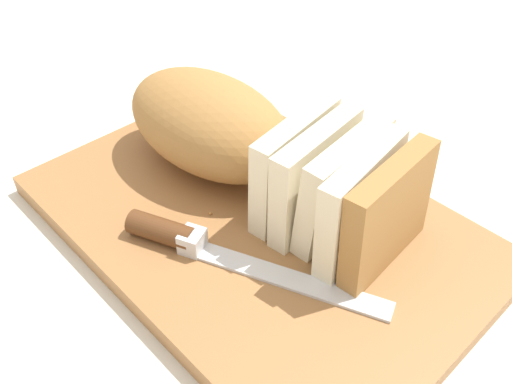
% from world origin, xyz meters
% --- Properties ---
extents(ground_plane, '(3.00, 3.00, 0.00)m').
position_xyz_m(ground_plane, '(0.00, 0.00, 0.00)').
color(ground_plane, silver).
extents(cutting_board, '(0.44, 0.30, 0.02)m').
position_xyz_m(cutting_board, '(0.00, 0.00, 0.01)').
color(cutting_board, '#9E6B3D').
rests_on(cutting_board, ground_plane).
extents(bread_loaf, '(0.33, 0.14, 0.10)m').
position_xyz_m(bread_loaf, '(-0.04, 0.03, 0.07)').
color(bread_loaf, '#A8753D').
rests_on(bread_loaf, cutting_board).
extents(bread_knife, '(0.24, 0.11, 0.02)m').
position_xyz_m(bread_knife, '(-0.01, -0.07, 0.03)').
color(bread_knife, silver).
rests_on(bread_knife, cutting_board).
extents(crumb_near_knife, '(0.00, 0.00, 0.00)m').
position_xyz_m(crumb_near_knife, '(-0.03, -0.03, 0.02)').
color(crumb_near_knife, '#A8753D').
rests_on(crumb_near_knife, cutting_board).
extents(crumb_near_loaf, '(0.00, 0.00, 0.00)m').
position_xyz_m(crumb_near_loaf, '(0.03, 0.06, 0.02)').
color(crumb_near_loaf, '#A8753D').
rests_on(crumb_near_loaf, cutting_board).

